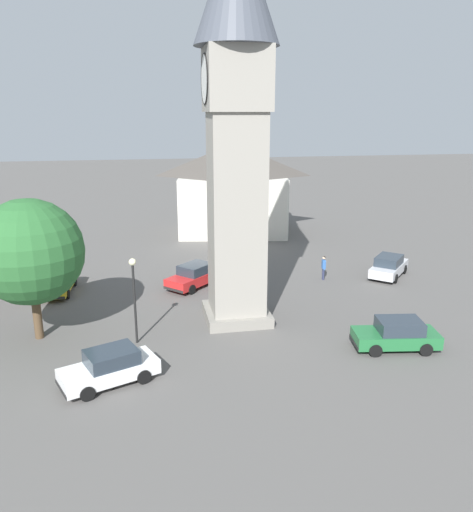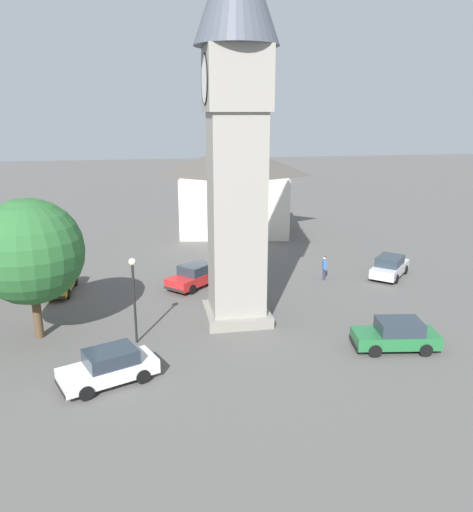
{
  "view_description": "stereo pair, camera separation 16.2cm",
  "coord_description": "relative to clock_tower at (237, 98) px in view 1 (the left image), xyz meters",
  "views": [
    {
      "loc": [
        26.1,
        -4.85,
        11.38
      ],
      "look_at": [
        0.0,
        0.0,
        3.71
      ],
      "focal_mm": 35.44,
      "sensor_mm": 36.0,
      "label": 1
    },
    {
      "loc": [
        26.13,
        -4.69,
        11.38
      ],
      "look_at": [
        0.0,
        0.0,
        3.71
      ],
      "focal_mm": 35.44,
      "sensor_mm": 36.0,
      "label": 2
    }
  ],
  "objects": [
    {
      "name": "car_black_far",
      "position": [
        -5.51,
        12.02,
        -11.23
      ],
      "size": [
        4.19,
        4.02,
        1.53
      ],
      "color": "silver",
      "rests_on": "ground"
    },
    {
      "name": "ground_plane",
      "position": [
        -0.0,
        -0.0,
        -11.99
      ],
      "size": [
        200.0,
        200.0,
        0.0
      ],
      "primitive_type": "plane",
      "color": "#565451"
    },
    {
      "name": "car_red_corner",
      "position": [
        -5.91,
        -1.77,
        -11.23
      ],
      "size": [
        4.08,
        4.14,
        1.53
      ],
      "color": "red",
      "rests_on": "ground"
    },
    {
      "name": "car_silver_kerb",
      "position": [
        -6.4,
        -10.58,
        -11.23
      ],
      "size": [
        4.23,
        2.01,
        1.53
      ],
      "color": "gold",
      "rests_on": "ground"
    },
    {
      "name": "pedestrian",
      "position": [
        -5.71,
        7.22,
        -10.99
      ],
      "size": [
        0.56,
        0.25,
        1.69
      ],
      "color": "#2D3351",
      "rests_on": "ground"
    },
    {
      "name": "car_white_side",
      "position": [
        5.11,
        7.08,
        -11.23
      ],
      "size": [
        2.27,
        4.33,
        1.53
      ],
      "color": "#236B38",
      "rests_on": "ground"
    },
    {
      "name": "clock_tower",
      "position": [
        0.0,
        0.0,
        0.0
      ],
      "size": [
        4.26,
        4.26,
        20.54
      ],
      "color": "gray",
      "rests_on": "ground"
    },
    {
      "name": "building_terrace_right",
      "position": [
        -20.67,
        3.5,
        -7.68
      ],
      "size": [
        8.58,
        11.42,
        8.45
      ],
      "color": "silver",
      "rests_on": "ground"
    },
    {
      "name": "car_blue_kerb",
      "position": [
        5.92,
        -6.65,
        -11.23
      ],
      "size": [
        3.16,
        4.46,
        1.53
      ],
      "color": "white",
      "rests_on": "ground"
    },
    {
      "name": "tree",
      "position": [
        0.57,
        -10.53,
        -7.37
      ],
      "size": [
        5.32,
        5.32,
        7.3
      ],
      "color": "brown",
      "rests_on": "ground"
    },
    {
      "name": "lamp_post",
      "position": [
        2.08,
        -5.54,
        -8.95
      ],
      "size": [
        0.36,
        0.36,
        4.47
      ],
      "color": "black",
      "rests_on": "ground"
    }
  ]
}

